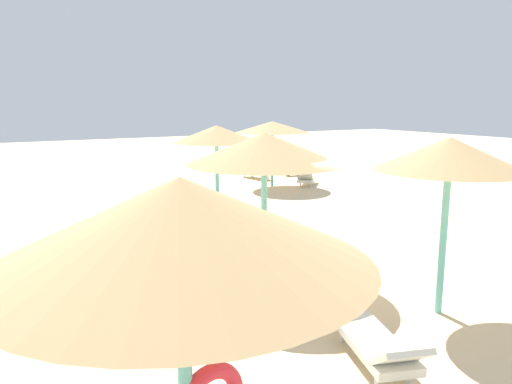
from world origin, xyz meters
TOP-DOWN VIEW (x-y plane):
  - ground_plane at (0.00, 0.00)m, footprint 80.00×80.00m
  - parasol_0 at (4.53, 9.40)m, footprint 3.14×3.14m
  - parasol_1 at (0.03, 5.44)m, footprint 2.66×2.66m
  - parasol_2 at (-5.12, -4.63)m, footprint 3.02×3.02m
  - parasol_3 at (-1.50, 0.11)m, footprint 3.11×3.11m
  - parasol_4 at (0.24, -2.83)m, footprint 2.41×2.41m
  - lounger_0 at (4.97, 11.66)m, footprint 0.92×1.98m
  - lounger_1 at (-2.11, 5.30)m, footprint 1.94×1.54m
  - lounger_3 at (-2.23, 1.45)m, footprint 1.96×1.29m
  - lounger_4 at (-1.92, -3.58)m, footprint 1.22×2.00m
  - lounger_5 at (5.91, 8.75)m, footprint 1.77×1.83m
  - bench_0 at (7.30, 11.50)m, footprint 1.53×0.52m

SIDE VIEW (x-z plane):
  - ground_plane at x=0.00m, z-range 0.00..0.00m
  - lounger_5 at x=5.91m, z-range -0.02..0.65m
  - lounger_0 at x=4.97m, z-range -0.03..0.66m
  - lounger_4 at x=-1.92m, z-range -0.03..0.66m
  - lounger_1 at x=-2.11m, z-range -0.04..0.67m
  - lounger_3 at x=-2.23m, z-range -0.07..0.72m
  - bench_0 at x=7.30m, z-range 0.10..0.59m
  - parasol_0 at x=4.53m, z-range 1.14..3.91m
  - parasol_1 at x=0.03m, z-range 1.16..4.04m
  - parasol_2 at x=-5.12m, z-range 1.15..4.18m
  - parasol_3 at x=-1.50m, z-range 1.18..4.17m
  - parasol_4 at x=0.24m, z-range 1.22..4.25m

